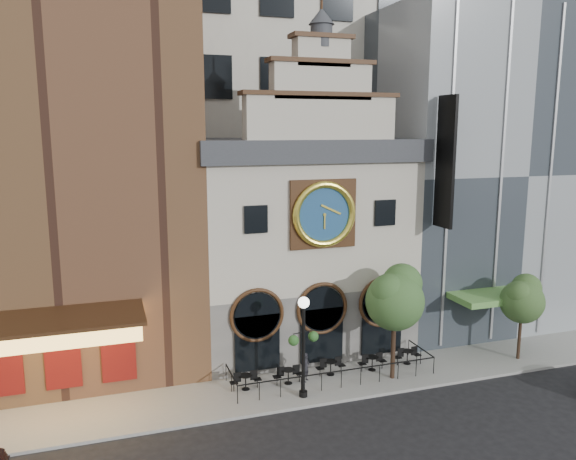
# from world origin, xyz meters

# --- Properties ---
(ground) EXTENTS (120.00, 120.00, 0.00)m
(ground) POSITION_xyz_m (0.00, 0.00, 0.00)
(ground) COLOR black
(ground) RESTS_ON ground
(sidewalk) EXTENTS (44.00, 5.00, 0.15)m
(sidewalk) POSITION_xyz_m (0.00, 2.50, 0.07)
(sidewalk) COLOR gray
(sidewalk) RESTS_ON ground
(clock_building) EXTENTS (12.60, 8.78, 18.65)m
(clock_building) POSITION_xyz_m (0.00, 7.82, 6.69)
(clock_building) COLOR #605E5B
(clock_building) RESTS_ON ground
(theater_building) EXTENTS (14.00, 15.60, 25.00)m
(theater_building) POSITION_xyz_m (-13.00, 9.96, 12.60)
(theater_building) COLOR brown
(theater_building) RESTS_ON ground
(retail_building) EXTENTS (14.00, 14.40, 20.00)m
(retail_building) POSITION_xyz_m (12.99, 9.99, 10.14)
(retail_building) COLOR gray
(retail_building) RESTS_ON ground
(office_tower) EXTENTS (20.00, 16.00, 40.00)m
(office_tower) POSITION_xyz_m (0.00, 20.00, 20.00)
(office_tower) COLOR beige
(office_tower) RESTS_ON ground
(cafe_railing) EXTENTS (10.60, 2.60, 0.90)m
(cafe_railing) POSITION_xyz_m (0.00, 2.50, 0.60)
(cafe_railing) COLOR black
(cafe_railing) RESTS_ON sidewalk
(bistro_0) EXTENTS (1.58, 0.68, 0.90)m
(bistro_0) POSITION_xyz_m (-4.59, 2.51, 0.61)
(bistro_0) COLOR black
(bistro_0) RESTS_ON sidewalk
(bistro_1) EXTENTS (1.58, 0.68, 0.90)m
(bistro_1) POSITION_xyz_m (-2.37, 2.47, 0.61)
(bistro_1) COLOR black
(bistro_1) RESTS_ON sidewalk
(bistro_2) EXTENTS (1.58, 0.68, 0.90)m
(bistro_2) POSITION_xyz_m (0.07, 2.77, 0.61)
(bistro_2) COLOR black
(bistro_2) RESTS_ON sidewalk
(bistro_3) EXTENTS (1.58, 0.68, 0.90)m
(bistro_3) POSITION_xyz_m (2.40, 2.60, 0.61)
(bistro_3) COLOR black
(bistro_3) RESTS_ON sidewalk
(bistro_4) EXTENTS (1.58, 0.68, 0.90)m
(bistro_4) POSITION_xyz_m (4.62, 2.76, 0.61)
(bistro_4) COLOR black
(bistro_4) RESTS_ON sidewalk
(pedestrian) EXTENTS (0.64, 0.65, 1.52)m
(pedestrian) POSITION_xyz_m (-1.43, 2.47, 0.91)
(pedestrian) COLOR black
(pedestrian) RESTS_ON sidewalk
(lamppost) EXTENTS (1.58, 0.72, 5.00)m
(lamppost) POSITION_xyz_m (-2.12, 0.93, 3.24)
(lamppost) COLOR black
(lamppost) RESTS_ON sidewalk
(tree_left) EXTENTS (3.10, 2.98, 5.97)m
(tree_left) POSITION_xyz_m (3.03, 1.47, 4.53)
(tree_left) COLOR #382619
(tree_left) RESTS_ON sidewalk
(tree_right) EXTENTS (2.50, 2.40, 4.81)m
(tree_right) POSITION_xyz_m (10.97, 1.48, 3.68)
(tree_right) COLOR #382619
(tree_right) RESTS_ON sidewalk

